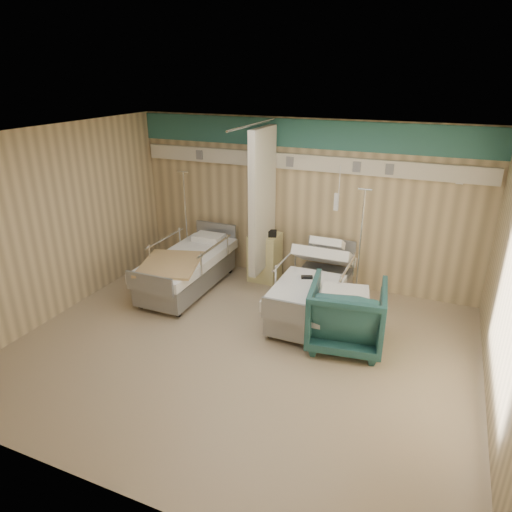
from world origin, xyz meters
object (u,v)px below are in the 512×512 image
Objects in this scene: iv_stand_right at (357,275)px; visitor_armchair at (347,315)px; bed_right at (313,295)px; bedside_cabinet at (265,257)px; iv_stand_left at (188,248)px; bed_left at (188,272)px.

visitor_armchair is at bearing -84.33° from iv_stand_right.
visitor_armchair is at bearing -44.39° from bed_right.
iv_stand_right is (-0.15, 1.51, -0.08)m from visitor_armchair.
bed_right is 1.46m from bedside_cabinet.
iv_stand_left is at bearing -177.40° from bedside_cabinet.
bed_right is 2.15× the size of visitor_armchair.
iv_stand_left is at bearing 120.69° from bed_left.
bedside_cabinet is at bearing 40.60° from bed_left.
iv_stand_left is at bearing 162.87° from bed_right.
iv_stand_left reaches higher than bed_right.
bed_right and bed_left have the same top height.
iv_stand_right reaches higher than bed_left.
iv_stand_right reaches higher than bedside_cabinet.
iv_stand_right is (2.70, 0.87, 0.06)m from bed_left.
visitor_armchair is 0.55× the size of iv_stand_right.
bedside_cabinet is 0.46× the size of iv_stand_left.
bed_right is 1.18× the size of iv_stand_right.
iv_stand_left reaches higher than bedside_cabinet.
iv_stand_right is at bearing 60.21° from bed_right.
bedside_cabinet is (1.05, 0.90, 0.11)m from bed_left.
bed_left is at bearing -59.31° from iv_stand_left.
iv_stand_right is at bearing -0.92° from bedside_cabinet.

